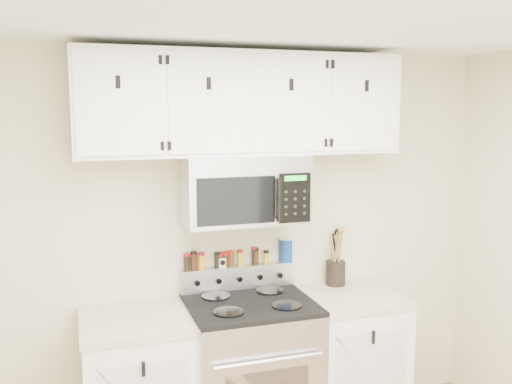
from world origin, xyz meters
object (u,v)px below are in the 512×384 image
Objects in this scene: utensil_crock at (336,271)px; microwave at (244,189)px; range at (250,373)px; salt_canister at (286,249)px.

microwave is at bearing -171.29° from utensil_crock.
utensil_crock is (0.69, 0.11, -0.61)m from microwave.
range is 6.60× the size of salt_canister.
salt_canister is at bearing 39.70° from range.
range is at bearing -140.30° from salt_canister.
microwave is at bearing -155.39° from salt_canister.
range is 1.45× the size of microwave.
range is at bearing -90.23° from microwave.
microwave is 0.93m from utensil_crock.
microwave is at bearing 89.77° from range.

